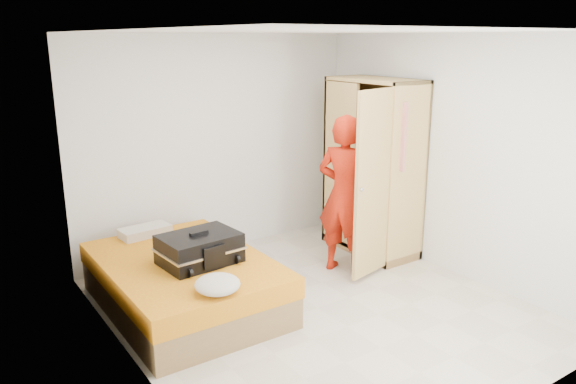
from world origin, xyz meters
TOP-DOWN VIEW (x-y plane):
  - room at (0.00, 0.00)m, footprint 4.00×4.02m
  - bed at (-1.05, 0.76)m, footprint 1.42×2.02m
  - wardrobe at (1.45, 0.85)m, footprint 1.16×1.31m
  - person at (0.80, 0.57)m, footprint 0.65×0.76m
  - suitcase at (-0.95, 0.58)m, footprint 0.76×0.59m
  - round_cushion at (-1.12, -0.08)m, footprint 0.38×0.38m
  - pillow at (-1.11, 1.61)m, footprint 0.55×0.31m

SIDE VIEW (x-z plane):
  - bed at x=-1.05m, z-range 0.00..0.50m
  - pillow at x=-1.11m, z-range 0.50..0.60m
  - round_cushion at x=-1.12m, z-range 0.50..0.64m
  - suitcase at x=-0.95m, z-range 0.48..0.79m
  - person at x=0.80m, z-range 0.00..1.77m
  - wardrobe at x=1.45m, z-range -0.05..2.05m
  - room at x=0.00m, z-range 0.00..2.60m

